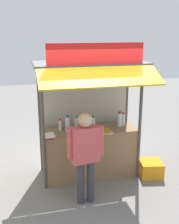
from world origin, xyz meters
TOP-DOWN VIEW (x-y plane):
  - ground_plane at (0.00, 0.00)m, footprint 20.00×20.00m
  - stall_counter at (0.00, 0.00)m, footprint 1.81×0.60m
  - stall_structure at (0.00, 0.09)m, footprint 2.01×1.45m
  - water_bottle_left at (-0.23, 0.12)m, footprint 0.07×0.07m
  - water_bottle_far_left at (-0.55, 0.08)m, footprint 0.07×0.07m
  - water_bottle_center at (0.72, 0.09)m, footprint 0.07×0.07m
  - water_bottle_back_right at (0.62, 0.02)m, footprint 0.09×0.09m
  - water_bottle_far_right at (0.08, 0.02)m, footprint 0.07×0.07m
  - water_bottle_back_left at (-0.42, 0.02)m, footprint 0.09×0.09m
  - magazine_stack_mid_left at (-0.80, -0.21)m, footprint 0.21×0.29m
  - magazine_stack_right at (0.25, -0.21)m, footprint 0.23×0.32m
  - magazine_stack_front_right at (-0.23, -0.15)m, footprint 0.24×0.29m
  - banana_bunch_rightmost at (-0.15, -0.40)m, footprint 0.13×0.12m
  - banana_bunch_leftmost at (-0.52, -0.40)m, footprint 0.10×0.10m
  - vendor_person at (-0.29, -0.90)m, footprint 0.59×0.25m
  - plastic_crate at (1.17, -0.34)m, footprint 0.50×0.50m

SIDE VIEW (x-z plane):
  - ground_plane at x=0.00m, z-range 0.00..0.00m
  - plastic_crate at x=1.17m, z-range 0.00..0.30m
  - stall_counter at x=0.00m, z-range 0.00..0.96m
  - vendor_person at x=-0.29m, z-range 0.16..1.73m
  - magazine_stack_right at x=0.25m, z-range 0.96..0.99m
  - magazine_stack_mid_left at x=-0.80m, z-range 0.96..1.00m
  - magazine_stack_front_right at x=-0.23m, z-range 0.96..1.01m
  - water_bottle_far_left at x=-0.55m, z-range 0.95..1.18m
  - water_bottle_left at x=-0.23m, z-range 0.95..1.20m
  - water_bottle_far_right at x=0.08m, z-range 0.95..1.21m
  - water_bottle_center at x=0.72m, z-range 0.95..1.21m
  - water_bottle_back_left at x=-0.42m, z-range 0.95..1.26m
  - water_bottle_back_right at x=0.62m, z-range 0.95..1.26m
  - stall_structure at x=0.00m, z-range 0.26..2.85m
  - banana_bunch_leftmost at x=-0.52m, z-range 1.80..2.07m
  - banana_bunch_rightmost at x=-0.15m, z-range 1.81..2.07m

